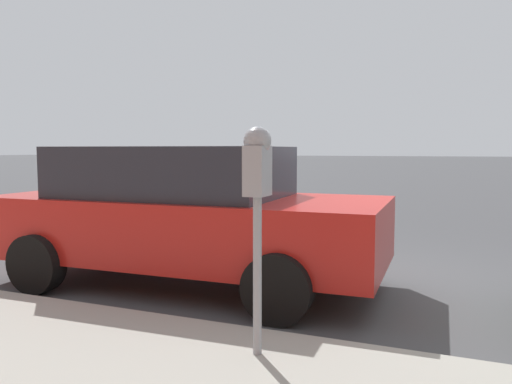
# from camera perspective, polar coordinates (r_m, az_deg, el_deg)

# --- Properties ---
(ground_plane) EXTENTS (220.00, 220.00, 0.00)m
(ground_plane) POSITION_cam_1_polar(r_m,az_deg,el_deg) (6.02, 16.41, -10.17)
(ground_plane) COLOR #424244
(parking_meter) EXTENTS (0.21, 0.19, 1.57)m
(parking_meter) POSITION_cam_1_polar(r_m,az_deg,el_deg) (3.37, 0.17, 1.20)
(parking_meter) COLOR gray
(parking_meter) RESTS_ON sidewalk
(car_red) EXTENTS (2.10, 4.44, 1.57)m
(car_red) POSITION_cam_1_polar(r_m,az_deg,el_deg) (5.74, -8.18, -2.38)
(car_red) COLOR #B21E19
(car_red) RESTS_ON ground_plane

